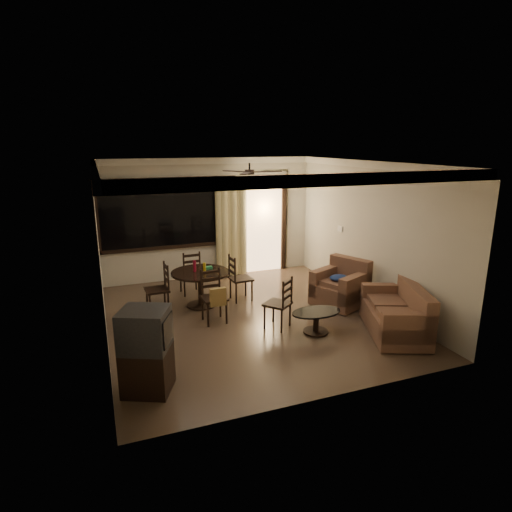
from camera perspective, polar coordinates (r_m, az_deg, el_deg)
name	(u,v)px	position (r m, az deg, el deg)	size (l,w,h in m)	color
ground	(250,318)	(7.98, -0.80, -8.21)	(5.50, 5.50, 0.00)	#7F6651
room_shell	(248,205)	(9.30, -1.12, 6.85)	(5.50, 6.70, 5.50)	beige
dining_table	(200,279)	(8.42, -7.41, -3.04)	(1.13, 1.13, 0.93)	black
dining_chair_west	(158,298)	(8.33, -12.91, -5.49)	(0.44, 0.44, 0.95)	black
dining_chair_east	(240,287)	(8.76, -2.09, -4.10)	(0.44, 0.44, 0.95)	black
dining_chair_south	(214,306)	(7.73, -5.57, -6.63)	(0.44, 0.50, 0.95)	black
dining_chair_north	(190,281)	(9.23, -8.73, -3.27)	(0.44, 0.44, 0.95)	black
tv_cabinet	(147,351)	(5.75, -14.39, -12.14)	(0.75, 0.72, 1.12)	black
sofa	(398,315)	(7.63, 18.42, -7.47)	(1.33, 1.74, 0.82)	#4F2B25
armchair	(341,287)	(8.66, 11.33, -4.03)	(1.16, 1.16, 0.89)	#4F2B25
coffee_table	(316,318)	(7.37, 8.03, -8.23)	(0.87, 0.52, 0.38)	black
side_chair	(278,313)	(7.49, 2.96, -7.56)	(0.57, 0.57, 0.92)	black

